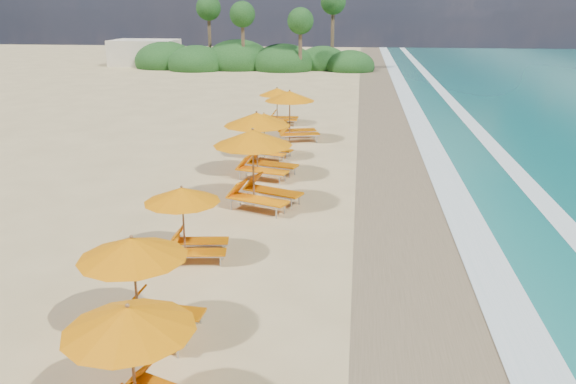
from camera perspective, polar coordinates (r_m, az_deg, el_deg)
ground at (r=17.76m, az=0.00°, el=-3.69°), size 160.00×160.00×0.00m
wet_sand at (r=17.76m, az=12.95°, el=-4.15°), size 4.00×160.00×0.01m
surf_foam at (r=18.26m, az=21.43°, el=-4.29°), size 4.00×160.00×0.01m
station_2 at (r=9.82m, az=-14.29°, el=-15.59°), size 2.77×2.73×2.14m
station_3 at (r=12.17m, az=-14.01°, el=-8.43°), size 2.50×2.34×2.23m
station_4 at (r=15.65m, az=-9.65°, el=-2.50°), size 2.40×2.27×2.05m
station_5 at (r=19.37m, az=-2.90°, el=2.83°), size 3.48×3.43×2.69m
station_6 at (r=22.83m, az=-2.59°, el=5.07°), size 3.29×3.19×2.63m
station_7 at (r=25.79m, az=-2.03°, el=5.83°), size 2.57×2.49×2.05m
station_8 at (r=29.28m, az=0.54°, el=7.85°), size 3.18×3.08×2.55m
station_9 at (r=33.38m, az=-0.79°, el=8.67°), size 2.30×2.13×2.12m
treeline at (r=63.29m, az=-4.06°, el=12.82°), size 25.80×8.80×9.74m
beach_building at (r=68.91m, az=-13.83°, el=13.12°), size 7.00×5.00×2.80m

